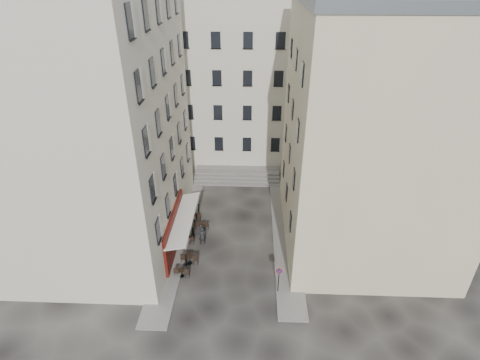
{
  "coord_description": "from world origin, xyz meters",
  "views": [
    {
      "loc": [
        1.72,
        -22.48,
        19.91
      ],
      "look_at": [
        0.66,
        4.0,
        4.78
      ],
      "focal_mm": 28.0,
      "sensor_mm": 36.0,
      "label": 1
    }
  ],
  "objects_px": {
    "pedestrian": "(202,236)",
    "bistro_table_b": "(190,258)",
    "no_parking_sign": "(279,275)",
    "bistro_table_a": "(182,272)"
  },
  "relations": [
    {
      "from": "no_parking_sign",
      "to": "bistro_table_a",
      "type": "bearing_deg",
      "value": 169.7
    },
    {
      "from": "no_parking_sign",
      "to": "bistro_table_b",
      "type": "xyz_separation_m",
      "value": [
        -6.63,
        2.71,
        -1.13
      ]
    },
    {
      "from": "bistro_table_a",
      "to": "pedestrian",
      "type": "distance_m",
      "value": 3.94
    },
    {
      "from": "bistro_table_b",
      "to": "pedestrian",
      "type": "height_order",
      "value": "pedestrian"
    },
    {
      "from": "bistro_table_a",
      "to": "pedestrian",
      "type": "xyz_separation_m",
      "value": [
        1.05,
        3.77,
        0.41
      ]
    },
    {
      "from": "pedestrian",
      "to": "bistro_table_b",
      "type": "bearing_deg",
      "value": 54.19
    },
    {
      "from": "bistro_table_a",
      "to": "pedestrian",
      "type": "height_order",
      "value": "pedestrian"
    },
    {
      "from": "bistro_table_b",
      "to": "no_parking_sign",
      "type": "bearing_deg",
      "value": -22.21
    },
    {
      "from": "bistro_table_b",
      "to": "pedestrian",
      "type": "bearing_deg",
      "value": 73.91
    },
    {
      "from": "no_parking_sign",
      "to": "pedestrian",
      "type": "relative_size",
      "value": 1.39
    }
  ]
}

